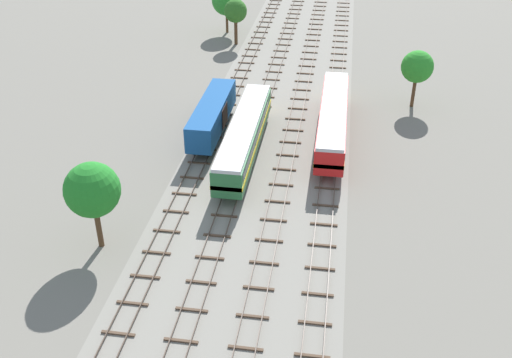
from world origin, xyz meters
TOP-DOWN VIEW (x-y plane):
  - ground_plane at (0.00, 56.00)m, footprint 480.00×480.00m
  - ballast_bed at (0.00, 56.00)m, footprint 17.35×176.00m
  - track_far_left at (-6.67, 57.00)m, footprint 2.40×126.00m
  - track_left at (-2.22, 57.00)m, footprint 2.40×126.00m
  - track_centre_left at (2.22, 57.00)m, footprint 2.40×126.00m
  - track_centre at (6.67, 57.00)m, footprint 2.40×126.00m
  - diesel_railcar_left_nearest at (-2.22, 51.62)m, footprint 2.96×20.50m
  - freight_boxcar_far_left_near at (-6.67, 56.36)m, footprint 2.87×14.00m
  - diesel_railcar_centre_mid at (6.67, 56.96)m, footprint 2.96×20.50m
  - lineside_tree_0 at (-11.50, 34.81)m, footprint 4.49×4.49m
  - lineside_tree_1 at (-9.73, 87.91)m, footprint 3.58×3.58m
  - lineside_tree_2 at (-12.30, 93.74)m, footprint 4.84×4.84m
  - lineside_tree_3 at (16.18, 67.50)m, footprint 3.88×3.88m

SIDE VIEW (x-z plane):
  - ground_plane at x=0.00m, z-range 0.00..0.00m
  - ballast_bed at x=0.00m, z-range 0.00..0.01m
  - track_far_left at x=-6.67m, z-range -0.01..0.28m
  - track_left at x=-2.22m, z-range -0.01..0.28m
  - track_centre_left at x=2.22m, z-range -0.01..0.28m
  - track_centre at x=6.67m, z-range -0.01..0.28m
  - freight_boxcar_far_left_near at x=-6.67m, z-range 0.65..4.25m
  - diesel_railcar_left_nearest at x=-2.22m, z-range 0.70..4.50m
  - diesel_railcar_centre_mid at x=6.67m, z-range 0.70..4.50m
  - lineside_tree_3 at x=16.18m, z-range 1.57..8.68m
  - lineside_tree_1 at x=-9.73m, z-range 1.67..8.74m
  - lineside_tree_2 at x=-12.30m, z-range 1.44..9.19m
  - lineside_tree_0 at x=-11.50m, z-range 1.60..9.34m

